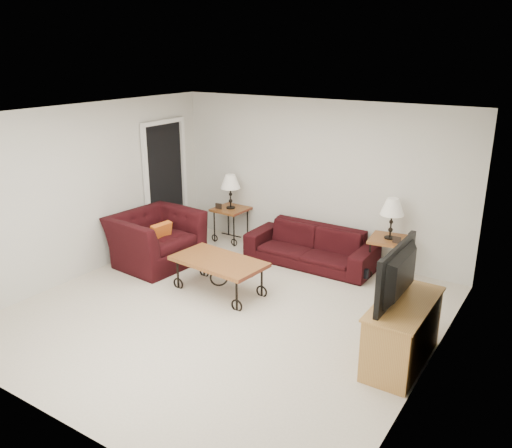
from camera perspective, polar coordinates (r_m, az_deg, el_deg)
The scene contains 20 objects.
ground at distance 6.81m, azimuth -3.24°, elevation -9.60°, with size 5.00×5.00×0.00m, color beige.
wall_back at distance 8.38m, azimuth 6.71°, elevation 4.92°, with size 5.00×0.02×2.50m, color silver.
wall_front at distance 4.69m, azimuth -21.92°, elevation -7.59°, with size 5.00×0.02×2.50m, color silver.
wall_left at distance 8.00m, azimuth -18.11°, elevation 3.45°, with size 0.02×5.00×2.50m, color silver.
wall_right at distance 5.32m, azimuth 18.94°, elevation -4.11°, with size 0.02×5.00×2.50m, color silver.
ceiling at distance 6.04m, azimuth -3.68°, elevation 11.79°, with size 5.00×5.00×0.00m, color white.
doorway at distance 9.12m, azimuth -9.89°, elevation 4.40°, with size 0.08×0.94×2.04m, color black.
sofa at distance 8.18m, azimuth 5.99°, elevation -2.40°, with size 2.02×0.79×0.59m, color black.
side_table_left at distance 9.13m, azimuth -2.75°, elevation -0.05°, with size 0.55×0.55×0.60m, color olive.
side_table_right at distance 7.92m, azimuth 14.24°, elevation -3.57°, with size 0.55×0.55×0.60m, color olive.
lamp_left at distance 8.96m, azimuth -2.81°, elevation 3.57°, with size 0.34×0.34×0.60m, color black, non-canonical shape.
lamp_right at distance 7.72m, azimuth 14.59°, elevation 0.57°, with size 0.34×0.34×0.60m, color black, non-canonical shape.
photo_frame_left at distance 9.00m, azimuth -4.12°, elevation 1.96°, with size 0.12×0.02×0.10m, color black.
photo_frame_right at distance 7.62m, azimuth 15.14°, elevation -1.70°, with size 0.12×0.02×0.10m, color black.
coffee_table at distance 7.24m, azimuth -4.06°, elevation -5.68°, with size 1.29×0.70×0.48m, color olive.
armchair at distance 8.27m, azimuth -10.89°, elevation -1.61°, with size 1.25×1.09×0.81m, color black.
throw_pillow at distance 8.09m, azimuth -10.41°, elevation -1.16°, with size 0.37×0.10×0.37m, color #CA4E1A.
tv_stand at distance 5.86m, azimuth 15.71°, elevation -11.35°, with size 0.49×1.18×0.71m, color #AF8241.
television at distance 5.57m, azimuth 16.10°, elevation -5.39°, with size 1.06×0.14×0.61m, color black.
backpack at distance 7.72m, azimuth 11.78°, elevation -4.68°, with size 0.33×0.26×0.43m, color black.
Camera 1 is at (3.56, -4.83, 3.21)m, focal length 36.57 mm.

